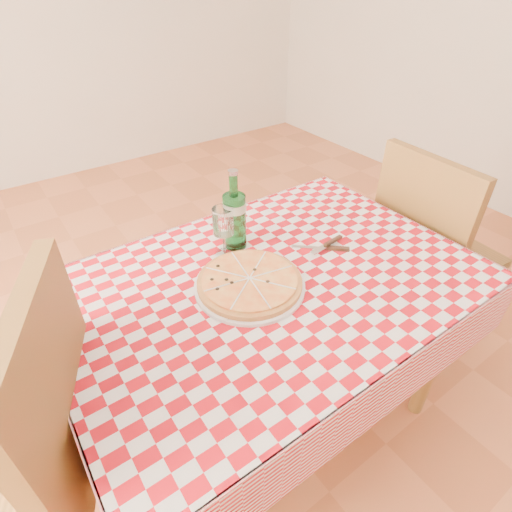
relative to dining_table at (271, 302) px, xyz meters
The scene contains 8 objects.
dining_table is the anchor object (origin of this frame).
tablecloth 0.09m from the dining_table, ahead, with size 1.30×0.90×0.01m, color maroon.
chair_near 0.85m from the dining_table, ahead, with size 0.48×0.48×0.99m.
chair_far 0.76m from the dining_table, behind, with size 0.62×0.62×1.05m.
pizza_plate 0.15m from the dining_table, behind, with size 0.34×0.34×0.04m, color #CF8D45, non-canonical shape.
water_bottle 0.32m from the dining_table, 88.76° to the left, with size 0.08×0.08×0.28m, color #175E23, non-canonical shape.
wine_glass 0.28m from the dining_table, 104.75° to the left, with size 0.07×0.07×0.18m, color white, non-canonical shape.
cutlery 0.27m from the dining_table, ahead, with size 0.21×0.18×0.02m, color silver, non-canonical shape.
Camera 1 is at (-0.60, -0.76, 1.56)m, focal length 28.00 mm.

